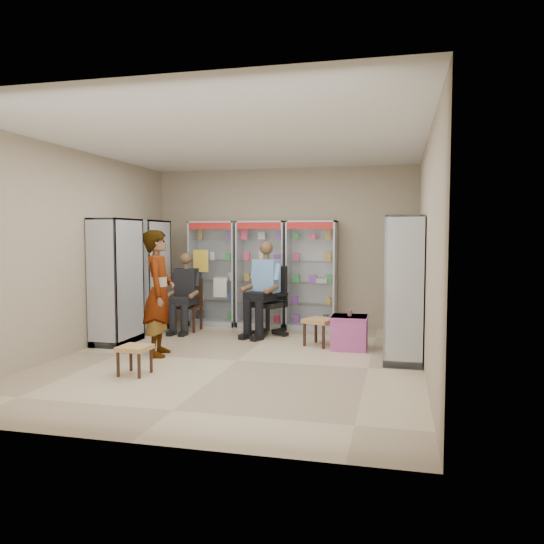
% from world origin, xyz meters
% --- Properties ---
extents(floor, '(6.00, 6.00, 0.00)m').
position_xyz_m(floor, '(0.00, 0.00, 0.00)').
color(floor, '#C7B18A').
rests_on(floor, ground).
extents(room_shell, '(5.02, 6.02, 3.01)m').
position_xyz_m(room_shell, '(0.00, 0.00, 1.97)').
color(room_shell, tan).
rests_on(room_shell, ground).
extents(cabinet_back_left, '(0.90, 0.50, 2.00)m').
position_xyz_m(cabinet_back_left, '(-1.30, 2.73, 1.00)').
color(cabinet_back_left, silver).
rests_on(cabinet_back_left, floor).
extents(cabinet_back_mid, '(0.90, 0.50, 2.00)m').
position_xyz_m(cabinet_back_mid, '(-0.35, 2.73, 1.00)').
color(cabinet_back_mid, '#9EA0A5').
rests_on(cabinet_back_mid, floor).
extents(cabinet_back_right, '(0.90, 0.50, 2.00)m').
position_xyz_m(cabinet_back_right, '(0.60, 2.73, 1.00)').
color(cabinet_back_right, silver).
rests_on(cabinet_back_right, floor).
extents(cabinet_right_far, '(0.90, 0.50, 2.00)m').
position_xyz_m(cabinet_right_far, '(2.23, 1.60, 1.00)').
color(cabinet_right_far, '#A1A4A8').
rests_on(cabinet_right_far, floor).
extents(cabinet_right_near, '(0.90, 0.50, 2.00)m').
position_xyz_m(cabinet_right_near, '(2.23, 0.50, 1.00)').
color(cabinet_right_near, silver).
rests_on(cabinet_right_near, floor).
extents(cabinet_left_far, '(0.90, 0.50, 2.00)m').
position_xyz_m(cabinet_left_far, '(-2.23, 1.80, 1.00)').
color(cabinet_left_far, '#A7AAAF').
rests_on(cabinet_left_far, floor).
extents(cabinet_left_near, '(0.90, 0.50, 2.00)m').
position_xyz_m(cabinet_left_near, '(-2.23, 0.70, 1.00)').
color(cabinet_left_near, silver).
rests_on(cabinet_left_near, floor).
extents(wooden_chair, '(0.42, 0.42, 0.94)m').
position_xyz_m(wooden_chair, '(-1.55, 2.00, 0.47)').
color(wooden_chair, black).
rests_on(wooden_chair, floor).
extents(seated_customer, '(0.44, 0.60, 1.34)m').
position_xyz_m(seated_customer, '(-1.55, 1.95, 0.67)').
color(seated_customer, black).
rests_on(seated_customer, floor).
extents(office_chair, '(0.84, 0.84, 1.20)m').
position_xyz_m(office_chair, '(-0.05, 1.96, 0.60)').
color(office_chair, black).
rests_on(office_chair, floor).
extents(seated_shopkeeper, '(0.71, 0.83, 1.53)m').
position_xyz_m(seated_shopkeeper, '(-0.05, 1.91, 0.76)').
color(seated_shopkeeper, '#6CA1D7').
rests_on(seated_shopkeeper, floor).
extents(pink_trunk, '(0.54, 0.52, 0.51)m').
position_xyz_m(pink_trunk, '(1.45, 1.12, 0.26)').
color(pink_trunk, '#C44E86').
rests_on(pink_trunk, floor).
extents(tea_glass, '(0.07, 0.07, 0.10)m').
position_xyz_m(tea_glass, '(1.45, 1.10, 0.56)').
color(tea_glass, '#5E2F08').
rests_on(tea_glass, pink_trunk).
extents(woven_stool_a, '(0.56, 0.56, 0.43)m').
position_xyz_m(woven_stool_a, '(0.97, 1.26, 0.21)').
color(woven_stool_a, '#B2754B').
rests_on(woven_stool_a, floor).
extents(woven_stool_b, '(0.38, 0.38, 0.36)m').
position_xyz_m(woven_stool_b, '(-1.02, -1.00, 0.18)').
color(woven_stool_b, '#A87A46').
rests_on(woven_stool_b, floor).
extents(standing_man, '(0.59, 0.75, 1.81)m').
position_xyz_m(standing_man, '(-1.19, 0.07, 0.91)').
color(standing_man, gray).
rests_on(standing_man, floor).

